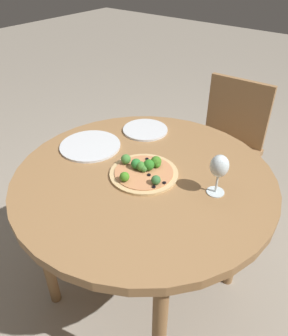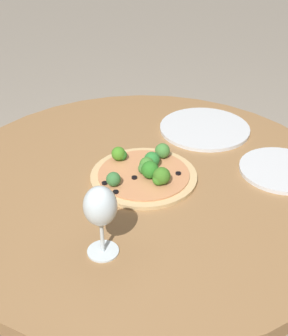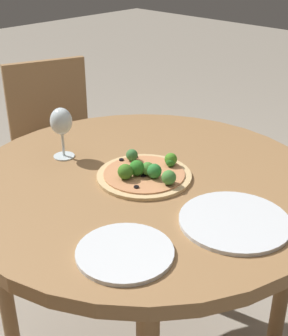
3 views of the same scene
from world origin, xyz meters
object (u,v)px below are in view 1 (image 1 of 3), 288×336
at_px(chair_2, 225,145).
at_px(wine_glass, 219,167).
at_px(pizza, 143,171).
at_px(plate_far, 145,130).
at_px(plate_near, 90,146).

distance_m(chair_2, wine_glass, 0.92).
bearing_deg(wine_glass, pizza, 14.95).
distance_m(chair_2, pizza, 0.90).
distance_m(wine_glass, plate_far, 0.54).
bearing_deg(pizza, wine_glass, -165.05).
bearing_deg(plate_near, pizza, 177.27).
bearing_deg(plate_far, chair_2, -107.58).
bearing_deg(wine_glass, plate_near, 5.71).
bearing_deg(chair_2, pizza, -90.22).
xyz_separation_m(chair_2, pizza, (-0.03, 0.84, 0.30)).
bearing_deg(plate_far, pizza, 126.92).
relative_size(chair_2, plate_near, 3.15).
xyz_separation_m(chair_2, plate_near, (0.28, 0.83, 0.29)).
bearing_deg(plate_far, plate_near, 69.40).
bearing_deg(pizza, plate_far, -53.08).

